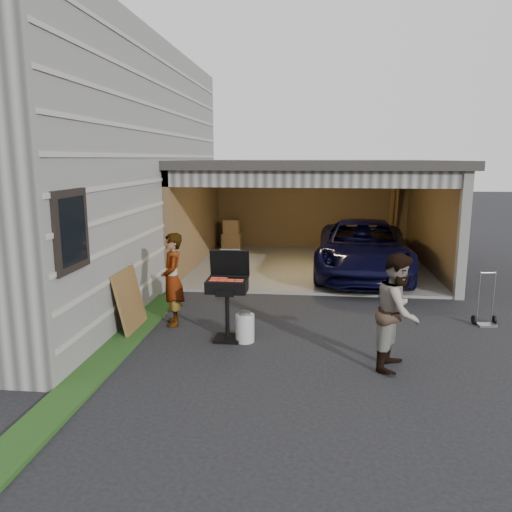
# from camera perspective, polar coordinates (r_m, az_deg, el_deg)

# --- Properties ---
(ground) EXTENTS (80.00, 80.00, 0.00)m
(ground) POSITION_cam_1_polar(r_m,az_deg,el_deg) (7.74, 0.46, -11.32)
(ground) COLOR black
(ground) RESTS_ON ground
(house) EXTENTS (7.00, 11.00, 5.50)m
(house) POSITION_cam_1_polar(r_m,az_deg,el_deg) (12.99, -25.27, 9.18)
(house) COLOR #474744
(house) RESTS_ON ground
(groundcover_strip) EXTENTS (0.50, 8.00, 0.06)m
(groundcover_strip) POSITION_cam_1_polar(r_m,az_deg,el_deg) (7.40, -18.45, -12.76)
(groundcover_strip) COLOR #193814
(groundcover_strip) RESTS_ON ground
(garage) EXTENTS (6.80, 6.30, 2.90)m
(garage) POSITION_cam_1_polar(r_m,az_deg,el_deg) (13.95, 6.42, 6.59)
(garage) COLOR #605E59
(garage) RESTS_ON ground
(minivan) EXTENTS (2.58, 5.01, 1.35)m
(minivan) POSITION_cam_1_polar(r_m,az_deg,el_deg) (12.81, 12.09, 0.63)
(minivan) COLOR black
(minivan) RESTS_ON ground
(woman) EXTENTS (0.57, 0.70, 1.67)m
(woman) POSITION_cam_1_polar(r_m,az_deg,el_deg) (8.99, -9.52, -2.67)
(woman) COLOR #A5B3CF
(woman) RESTS_ON ground
(man) EXTENTS (0.88, 0.98, 1.67)m
(man) POSITION_cam_1_polar(r_m,az_deg,el_deg) (7.35, 15.93, -6.10)
(man) COLOR #43251A
(man) RESTS_ON ground
(bbq_grill) EXTENTS (0.66, 0.58, 1.46)m
(bbq_grill) POSITION_cam_1_polar(r_m,az_deg,el_deg) (8.15, -3.28, -3.72)
(bbq_grill) COLOR black
(bbq_grill) RESTS_ON ground
(propane_tank) EXTENTS (0.38, 0.38, 0.46)m
(propane_tank) POSITION_cam_1_polar(r_m,az_deg,el_deg) (8.22, -1.27, -8.23)
(propane_tank) COLOR beige
(propane_tank) RESTS_ON ground
(plywood_panel) EXTENTS (0.27, 0.98, 1.08)m
(plywood_panel) POSITION_cam_1_polar(r_m,az_deg,el_deg) (8.89, -14.20, -5.01)
(plywood_panel) COLOR brown
(plywood_panel) RESTS_ON ground
(hand_truck) EXTENTS (0.42, 0.33, 0.98)m
(hand_truck) POSITION_cam_1_polar(r_m,az_deg,el_deg) (9.92, 24.75, -6.12)
(hand_truck) COLOR gray
(hand_truck) RESTS_ON ground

